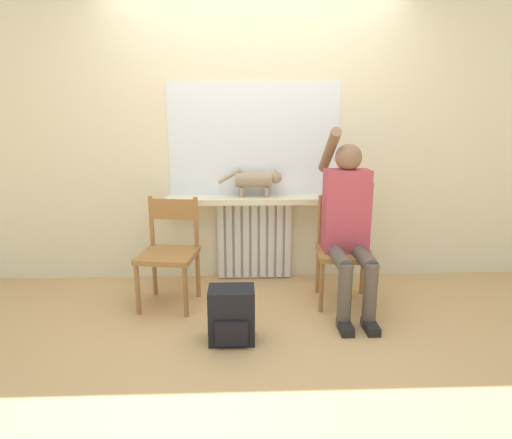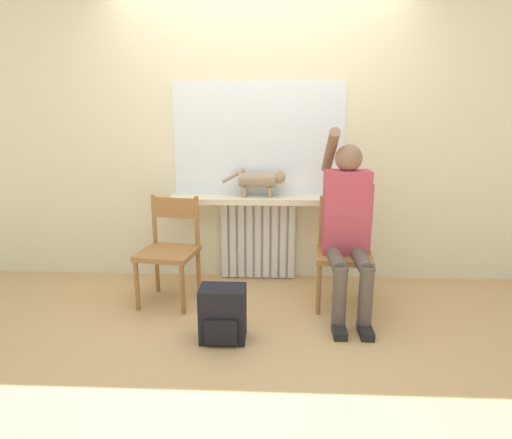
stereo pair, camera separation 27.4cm
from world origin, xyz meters
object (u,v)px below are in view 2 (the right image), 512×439
chair_left (170,249)px  person (348,223)px  chair_right (344,251)px  cat (261,180)px  backpack (223,314)px

chair_left → person: (1.38, -0.11, 0.26)m
chair_left → person: person is taller
chair_left → chair_right: bearing=8.7°
cat → backpack: size_ratio=1.50×
chair_left → person: size_ratio=0.61×
chair_right → backpack: size_ratio=2.27×
chair_right → backpack: chair_right is taller
chair_right → person: bearing=-85.5°
person → cat: bearing=138.5°
chair_left → cat: cat is taller
person → cat: (-0.67, 0.59, 0.23)m
chair_left → chair_right: same height
chair_left → backpack: 0.83m
person → cat: 0.92m
cat → backpack: (-0.21, -1.10, -0.75)m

